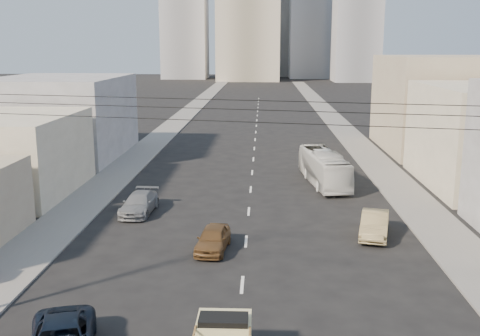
# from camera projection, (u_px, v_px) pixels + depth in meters

# --- Properties ---
(sidewalk_left) EXTENTS (3.50, 180.00, 0.12)m
(sidewalk_left) POSITION_uv_depth(u_px,v_px,m) (182.00, 118.00, 87.42)
(sidewalk_left) COLOR slate
(sidewalk_left) RESTS_ON ground
(sidewalk_right) EXTENTS (3.50, 180.00, 0.12)m
(sidewalk_right) POSITION_uv_depth(u_px,v_px,m) (333.00, 119.00, 86.48)
(sidewalk_right) COLOR slate
(sidewalk_right) RESTS_ON ground
(lane_dashes) EXTENTS (0.15, 104.00, 0.01)m
(lane_dashes) POSITION_uv_depth(u_px,v_px,m) (255.00, 136.00, 70.36)
(lane_dashes) COLOR silver
(lane_dashes) RESTS_ON ground
(city_bus) EXTENTS (3.51, 9.88, 2.69)m
(city_bus) POSITION_uv_depth(u_px,v_px,m) (324.00, 168.00, 45.54)
(city_bus) COLOR silver
(city_bus) RESTS_ON ground
(sedan_brown) EXTENTS (1.96, 4.07, 1.34)m
(sedan_brown) POSITION_uv_depth(u_px,v_px,m) (213.00, 239.00, 30.74)
(sedan_brown) COLOR brown
(sedan_brown) RESTS_ON ground
(sedan_tan) EXTENTS (2.52, 4.65, 1.46)m
(sedan_tan) POSITION_uv_depth(u_px,v_px,m) (375.00, 224.00, 33.03)
(sedan_tan) COLOR #948357
(sedan_tan) RESTS_ON ground
(sedan_grey) EXTENTS (2.18, 4.78, 1.36)m
(sedan_grey) POSITION_uv_depth(u_px,v_px,m) (139.00, 203.00, 37.61)
(sedan_grey) COLOR slate
(sedan_grey) RESTS_ON ground
(overhead_wires) EXTENTS (23.01, 5.02, 0.72)m
(overhead_wires) POSITION_uv_depth(u_px,v_px,m) (235.00, 110.00, 18.18)
(overhead_wires) COLOR black
(overhead_wires) RESTS_ON ground
(bldg_right_far) EXTENTS (12.00, 16.00, 10.00)m
(bldg_right_far) POSITION_uv_depth(u_px,v_px,m) (442.00, 104.00, 59.72)
(bldg_right_far) COLOR tan
(bldg_right_far) RESTS_ON ground
(bldg_left_far) EXTENTS (12.00, 16.00, 8.00)m
(bldg_left_far) POSITION_uv_depth(u_px,v_px,m) (61.00, 117.00, 56.62)
(bldg_left_far) COLOR gray
(bldg_left_far) RESTS_ON ground
(midrise_ne) EXTENTS (16.00, 16.00, 40.00)m
(midrise_ne) POSITION_uv_depth(u_px,v_px,m) (313.00, 20.00, 194.26)
(midrise_ne) COLOR gray
(midrise_ne) RESTS_ON ground
(midrise_nw) EXTENTS (15.00, 15.00, 34.00)m
(midrise_nw) POSITION_uv_depth(u_px,v_px,m) (185.00, 28.00, 191.78)
(midrise_nw) COLOR gray
(midrise_nw) RESTS_ON ground
(midrise_back) EXTENTS (18.00, 18.00, 44.00)m
(midrise_back) POSITION_uv_depth(u_px,v_px,m) (277.00, 16.00, 208.96)
(midrise_back) COLOR gray
(midrise_back) RESTS_ON ground
(midrise_east) EXTENTS (14.00, 14.00, 28.00)m
(midrise_east) POSITION_uv_depth(u_px,v_px,m) (356.00, 36.00, 175.54)
(midrise_east) COLOR gray
(midrise_east) RESTS_ON ground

